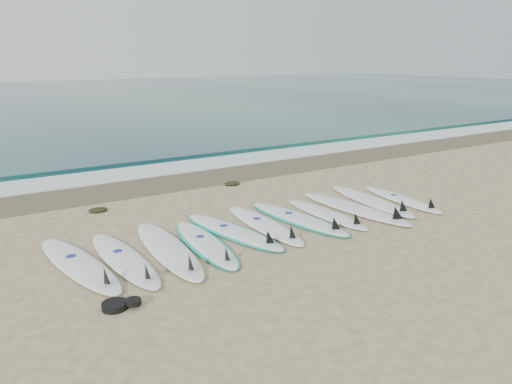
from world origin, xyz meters
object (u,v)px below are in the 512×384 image
surfboard_0 (80,265)px  surfboard_5 (266,225)px  surfboard_10 (403,199)px  leash_coil (119,305)px

surfboard_0 → surfboard_5: surfboard_0 is taller
surfboard_0 → surfboard_10: surfboard_0 is taller
surfboard_0 → leash_coil: (0.10, -1.47, -0.01)m
surfboard_0 → surfboard_5: size_ratio=1.07×
surfboard_5 → leash_coil: bearing=-151.5°
leash_coil → surfboard_5: bearing=25.4°
surfboard_5 → surfboard_10: 3.39m
leash_coil → surfboard_0: bearing=94.0°
surfboard_0 → leash_coil: size_ratio=5.90×
surfboard_0 → surfboard_5: bearing=-7.5°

